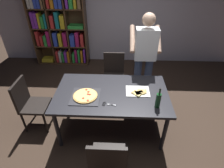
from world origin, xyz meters
name	(u,v)px	position (x,y,z in m)	size (l,w,h in m)	color
ground_plane	(112,126)	(0.00, 0.00, 0.00)	(12.00, 12.00, 0.00)	#38281E
back_wall	(116,9)	(0.00, 2.60, 1.40)	(6.40, 0.10, 2.80)	#BCB7C6
dining_table	(112,96)	(0.00, 0.00, 0.68)	(1.73, 1.02, 0.75)	#232328
chair_near_camera	(108,161)	(0.00, -1.00, 0.51)	(0.42, 0.42, 0.90)	black
chair_far_side	(114,72)	(0.00, 1.00, 0.51)	(0.42, 0.42, 0.90)	black
chair_left_end	(29,102)	(-1.35, 0.00, 0.51)	(0.42, 0.42, 0.90)	black
bookshelf	(59,28)	(-1.45, 2.37, 0.97)	(1.40, 0.35, 1.95)	#513823
person_serving_pizza	(145,56)	(0.56, 0.78, 1.00)	(0.55, 0.54, 1.75)	#38476B
pepperoni_pizza_on_tray	(85,96)	(-0.38, -0.13, 0.77)	(0.42, 0.42, 0.04)	#2D2D33
pizza_slices_on_towel	(139,92)	(0.41, 0.02, 0.76)	(0.36, 0.29, 0.03)	white
wine_bottle	(158,100)	(0.64, -0.30, 0.87)	(0.07, 0.07, 0.32)	#194723
kitchen_scissors	(107,104)	(-0.06, -0.28, 0.76)	(0.20, 0.09, 0.01)	silver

